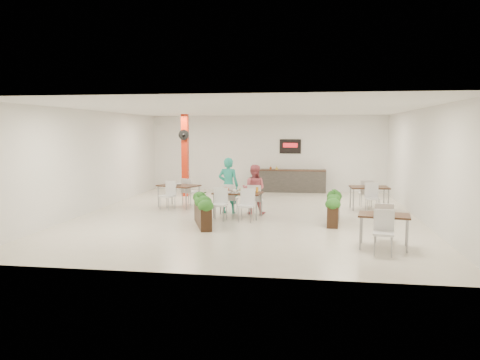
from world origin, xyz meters
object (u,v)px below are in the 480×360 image
object	(u,v)px
red_column	(185,154)
service_counter	(290,180)
planter_left	(203,207)
side_table_c	(384,220)
side_table_a	(179,188)
diner_man	(228,185)
main_table	(237,196)
planter_right	(334,205)
diner_woman	(254,189)
side_table_b	(369,190)

from	to	relation	value
red_column	service_counter	world-z (taller)	red_column
planter_left	side_table_c	xyz separation A→B (m)	(4.48, -1.79, 0.12)
red_column	side_table_a	xyz separation A→B (m)	(0.49, -2.65, -1.01)
diner_man	planter_left	world-z (taller)	diner_man
diner_man	side_table_c	size ratio (longest dim) A/B	1.05
main_table	planter_right	size ratio (longest dim) A/B	0.96
red_column	side_table_a	bearing A→B (deg)	-79.60
service_counter	side_table_c	size ratio (longest dim) A/B	1.80
service_counter	side_table_c	bearing A→B (deg)	-75.03
service_counter	planter_right	bearing A→B (deg)	-76.83
service_counter	planter_right	world-z (taller)	service_counter
main_table	diner_man	xyz separation A→B (m)	(-0.39, 0.65, 0.23)
service_counter	planter_left	distance (m)	7.69
red_column	service_counter	xyz separation A→B (m)	(4.00, 1.86, -1.15)
diner_man	side_table_c	world-z (taller)	diner_man
red_column	side_table_a	size ratio (longest dim) A/B	1.93
main_table	diner_man	world-z (taller)	diner_man
diner_man	planter_left	xyz separation A→B (m)	(-0.36, -2.00, -0.37)
diner_woman	side_table_a	bearing A→B (deg)	-12.96
side_table_a	planter_right	bearing A→B (deg)	0.37
side_table_a	service_counter	bearing A→B (deg)	73.81
planter_left	side_table_c	world-z (taller)	planter_left
red_column	side_table_c	size ratio (longest dim) A/B	1.92
planter_right	side_table_b	distance (m)	2.73
red_column	planter_left	xyz separation A→B (m)	(1.98, -5.55, -1.15)
side_table_a	planter_left	bearing A→B (deg)	-41.04
main_table	planter_right	xyz separation A→B (m)	(2.78, -0.41, -0.15)
red_column	diner_man	bearing A→B (deg)	-56.61
red_column	diner_man	world-z (taller)	red_column
red_column	side_table_b	bearing A→B (deg)	-17.93
side_table_c	planter_left	bearing A→B (deg)	167.18
red_column	main_table	bearing A→B (deg)	-57.00
service_counter	side_table_a	xyz separation A→B (m)	(-3.51, -4.52, 0.14)
diner_woman	side_table_a	size ratio (longest dim) A/B	0.92
planter_left	side_table_c	distance (m)	4.82
planter_right	red_column	bearing A→B (deg)	140.09
red_column	side_table_b	xyz separation A→B (m)	(6.76, -2.19, -1.01)
planter_left	side_table_c	size ratio (longest dim) A/B	1.04
service_counter	diner_woman	distance (m)	5.49
diner_man	side_table_b	distance (m)	4.63
red_column	planter_left	distance (m)	6.01
side_table_b	planter_left	bearing A→B (deg)	-147.92
service_counter	main_table	bearing A→B (deg)	-101.80
diner_man	side_table_b	xyz separation A→B (m)	(4.42, 1.36, -0.24)
diner_woman	side_table_a	xyz separation A→B (m)	(-2.65, 0.90, -0.13)
planter_right	side_table_c	size ratio (longest dim) A/B	1.09
diner_woman	side_table_c	size ratio (longest dim) A/B	0.92
main_table	diner_woman	xyz separation A→B (m)	(0.41, 0.65, 0.13)
side_table_b	side_table_c	distance (m)	5.16
main_table	diner_man	distance (m)	0.80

